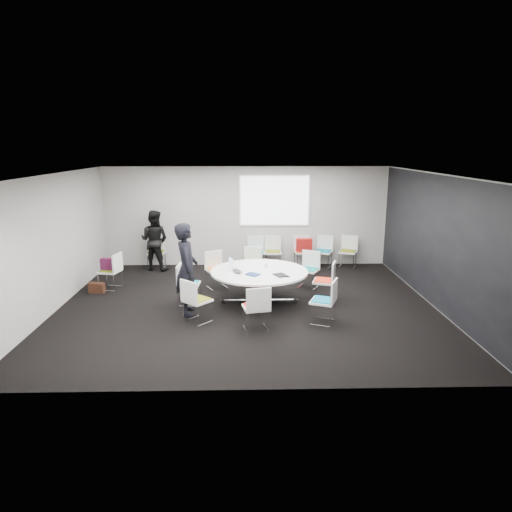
{
  "coord_description": "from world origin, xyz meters",
  "views": [
    {
      "loc": [
        -0.05,
        -9.32,
        3.36
      ],
      "look_at": [
        0.2,
        0.4,
        1.0
      ],
      "focal_mm": 32.0,
      "sensor_mm": 36.0,
      "label": 1
    }
  ],
  "objects_px": {
    "conference_table": "(259,280)",
    "chair_ring_b": "(308,277)",
    "chair_ring_a": "(324,289)",
    "chair_ring_g": "(256,316)",
    "chair_back_b": "(273,258)",
    "chair_back_d": "(323,257)",
    "chair_ring_f": "(197,309)",
    "chair_ring_d": "(217,277)",
    "chair_back_c": "(303,257)",
    "chair_ring_c": "(252,272)",
    "chair_ring_h": "(323,309)",
    "person_back": "(154,240)",
    "laptop": "(239,271)",
    "person_main": "(187,269)",
    "maroon_bag": "(109,264)",
    "brown_bag": "(97,288)",
    "chair_back_a": "(256,258)",
    "chair_person_back": "(157,258)",
    "chair_ring_e": "(189,292)",
    "chair_back_e": "(348,257)",
    "chair_spare_left": "(111,278)"
  },
  "relations": [
    {
      "from": "chair_back_a",
      "to": "chair_back_e",
      "type": "xyz_separation_m",
      "value": [
        2.6,
        -0.03,
        0.0
      ]
    },
    {
      "from": "chair_back_d",
      "to": "person_back",
      "type": "height_order",
      "value": "person_back"
    },
    {
      "from": "brown_bag",
      "to": "person_back",
      "type": "bearing_deg",
      "value": 63.96
    },
    {
      "from": "conference_table",
      "to": "chair_ring_e",
      "type": "xyz_separation_m",
      "value": [
        -1.53,
        -0.04,
        -0.25
      ]
    },
    {
      "from": "conference_table",
      "to": "chair_ring_g",
      "type": "xyz_separation_m",
      "value": [
        -0.1,
        -1.53,
        -0.25
      ]
    },
    {
      "from": "chair_person_back",
      "to": "chair_ring_b",
      "type": "bearing_deg",
      "value": 157.48
    },
    {
      "from": "person_back",
      "to": "laptop",
      "type": "distance_m",
      "value": 3.73
    },
    {
      "from": "chair_back_a",
      "to": "chair_spare_left",
      "type": "relative_size",
      "value": 1.0
    },
    {
      "from": "person_back",
      "to": "brown_bag",
      "type": "distance_m",
      "value": 2.37
    },
    {
      "from": "chair_ring_e",
      "to": "chair_spare_left",
      "type": "relative_size",
      "value": 1.0
    },
    {
      "from": "chair_back_d",
      "to": "person_main",
      "type": "height_order",
      "value": "person_main"
    },
    {
      "from": "person_back",
      "to": "person_main",
      "type": "bearing_deg",
      "value": 126.91
    },
    {
      "from": "chair_ring_a",
      "to": "chair_ring_f",
      "type": "distance_m",
      "value": 2.95
    },
    {
      "from": "laptop",
      "to": "brown_bag",
      "type": "distance_m",
      "value": 3.51
    },
    {
      "from": "conference_table",
      "to": "chair_spare_left",
      "type": "xyz_separation_m",
      "value": [
        -3.52,
        1.08,
        -0.25
      ]
    },
    {
      "from": "chair_back_b",
      "to": "chair_back_d",
      "type": "xyz_separation_m",
      "value": [
        1.42,
        0.02,
        0.0
      ]
    },
    {
      "from": "chair_ring_d",
      "to": "chair_back_d",
      "type": "bearing_deg",
      "value": -173.67
    },
    {
      "from": "person_main",
      "to": "chair_ring_c",
      "type": "bearing_deg",
      "value": -40.74
    },
    {
      "from": "chair_back_b",
      "to": "chair_spare_left",
      "type": "xyz_separation_m",
      "value": [
        -4.0,
        -1.89,
        0.0
      ]
    },
    {
      "from": "chair_ring_g",
      "to": "chair_spare_left",
      "type": "relative_size",
      "value": 1.0
    },
    {
      "from": "chair_ring_c",
      "to": "chair_ring_h",
      "type": "bearing_deg",
      "value": 129.05
    },
    {
      "from": "chair_ring_b",
      "to": "chair_ring_d",
      "type": "relative_size",
      "value": 1.0
    },
    {
      "from": "conference_table",
      "to": "brown_bag",
      "type": "xyz_separation_m",
      "value": [
        -3.78,
        0.8,
        -0.41
      ]
    },
    {
      "from": "chair_ring_h",
      "to": "chair_person_back",
      "type": "distance_m",
      "value": 5.79
    },
    {
      "from": "chair_ring_g",
      "to": "chair_back_c",
      "type": "xyz_separation_m",
      "value": [
        1.43,
        4.53,
        0.0
      ]
    },
    {
      "from": "chair_ring_d",
      "to": "chair_back_b",
      "type": "xyz_separation_m",
      "value": [
        1.47,
        1.85,
        0.0
      ]
    },
    {
      "from": "brown_bag",
      "to": "chair_ring_a",
      "type": "bearing_deg",
      "value": -7.46
    },
    {
      "from": "chair_ring_a",
      "to": "chair_ring_g",
      "type": "bearing_deg",
      "value": 153.88
    },
    {
      "from": "chair_person_back",
      "to": "chair_back_b",
      "type": "bearing_deg",
      "value": -177.41
    },
    {
      "from": "chair_back_e",
      "to": "person_main",
      "type": "relative_size",
      "value": 0.47
    },
    {
      "from": "chair_ring_d",
      "to": "chair_ring_f",
      "type": "height_order",
      "value": "same"
    },
    {
      "from": "chair_ring_h",
      "to": "chair_ring_c",
      "type": "bearing_deg",
      "value": 48.99
    },
    {
      "from": "chair_ring_a",
      "to": "chair_person_back",
      "type": "distance_m",
      "value": 5.12
    },
    {
      "from": "chair_back_b",
      "to": "chair_ring_b",
      "type": "bearing_deg",
      "value": 112.01
    },
    {
      "from": "chair_ring_b",
      "to": "maroon_bag",
      "type": "xyz_separation_m",
      "value": [
        -4.75,
        0.01,
        0.34
      ]
    },
    {
      "from": "chair_ring_a",
      "to": "chair_ring_b",
      "type": "relative_size",
      "value": 1.0
    },
    {
      "from": "chair_ring_c",
      "to": "chair_ring_b",
      "type": "bearing_deg",
      "value": 173.84
    },
    {
      "from": "person_back",
      "to": "chair_ring_d",
      "type": "bearing_deg",
      "value": 152.46
    },
    {
      "from": "conference_table",
      "to": "chair_ring_b",
      "type": "bearing_deg",
      "value": 41.33
    },
    {
      "from": "person_back",
      "to": "laptop",
      "type": "bearing_deg",
      "value": 145.2
    },
    {
      "from": "chair_back_c",
      "to": "chair_ring_c",
      "type": "bearing_deg",
      "value": 38.57
    },
    {
      "from": "chair_ring_h",
      "to": "chair_back_a",
      "type": "distance_m",
      "value": 4.37
    },
    {
      "from": "chair_ring_f",
      "to": "chair_back_c",
      "type": "bearing_deg",
      "value": 100.31
    },
    {
      "from": "chair_ring_h",
      "to": "chair_back_c",
      "type": "relative_size",
      "value": 1.0
    },
    {
      "from": "chair_ring_a",
      "to": "chair_back_c",
      "type": "height_order",
      "value": "same"
    },
    {
      "from": "chair_ring_c",
      "to": "chair_ring_e",
      "type": "relative_size",
      "value": 1.0
    },
    {
      "from": "conference_table",
      "to": "chair_back_e",
      "type": "xyz_separation_m",
      "value": [
        2.61,
        2.97,
        -0.25
      ]
    },
    {
      "from": "laptop",
      "to": "chair_ring_g",
      "type": "bearing_deg",
      "value": 173.96
    },
    {
      "from": "chair_ring_f",
      "to": "chair_back_b",
      "type": "relative_size",
      "value": 1.0
    },
    {
      "from": "chair_ring_e",
      "to": "chair_spare_left",
      "type": "distance_m",
      "value": 2.28
    }
  ]
}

